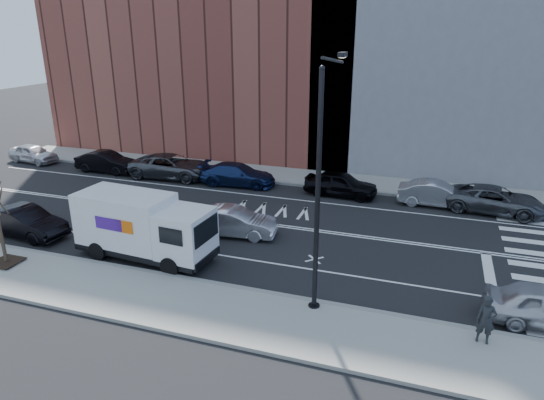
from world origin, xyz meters
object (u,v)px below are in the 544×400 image
Objects in this scene: fedex_van at (143,226)px; pedestrian at (486,320)px; far_parked_b at (106,162)px; driving_sedan at (233,222)px; far_parked_a at (33,153)px.

fedex_van is 14.65m from pedestrian.
far_parked_b is at bearing 155.71° from pedestrian.
fedex_van is 15.44m from far_parked_b.
fedex_van reaches higher than far_parked_b.
fedex_van is at bearing -136.44° from far_parked_b.
pedestrian is (14.49, -2.13, -0.58)m from fedex_van.
far_parked_b is 1.04× the size of driving_sedan.
fedex_van reaches higher than driving_sedan.
fedex_van is 1.52× the size of driving_sedan.
pedestrian is (32.15, -13.83, 0.29)m from far_parked_a.
far_parked_a is (-17.66, 11.70, -0.87)m from fedex_van.
fedex_van is 1.60× the size of far_parked_a.
driving_sedan is at bearing -104.48° from far_parked_a.
far_parked_a is at bearing 160.69° from pedestrian.
pedestrian is at bearing -123.61° from driving_sedan.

